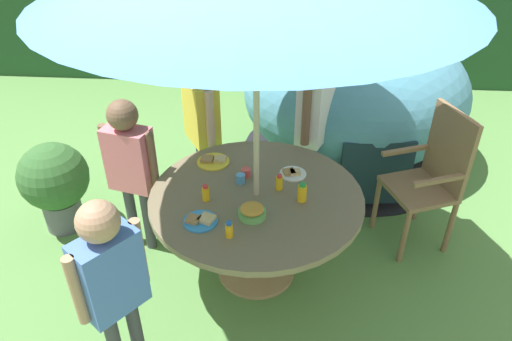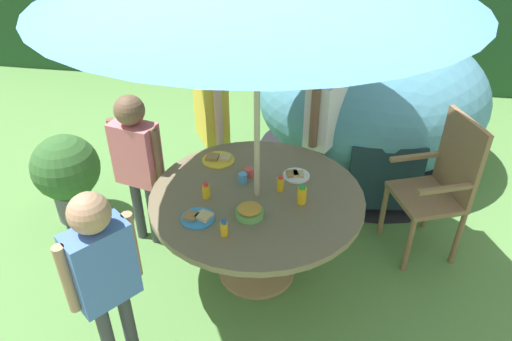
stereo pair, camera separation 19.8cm
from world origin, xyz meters
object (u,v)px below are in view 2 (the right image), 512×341
(juice_bottle_far_left, at_px, (206,191))
(cup_far, at_px, (243,178))
(child_in_pink_shirt, at_px, (136,154))
(snack_bowl, at_px, (250,211))
(child_in_yellow_shirt, at_px, (211,111))
(plate_back_edge, at_px, (198,217))
(plate_center_front, at_px, (218,159))
(wooden_chair, at_px, (441,182))
(cup_near, at_px, (249,172))
(juice_bottle_near_left, at_px, (280,184))
(child_in_blue_shirt, at_px, (102,265))
(potted_plant, at_px, (67,172))
(juice_bottle_near_right, at_px, (302,195))
(juice_bottle_center_back, at_px, (224,228))
(child_in_white_shirt, at_px, (326,112))
(plate_far_right, at_px, (296,175))
(dome_tent, at_px, (371,97))
(garden_table, at_px, (257,207))

(juice_bottle_far_left, height_order, cup_far, juice_bottle_far_left)
(child_in_pink_shirt, bearing_deg, snack_bowl, -13.01)
(child_in_yellow_shirt, bearing_deg, plate_back_edge, -21.52)
(plate_center_front, bearing_deg, child_in_yellow_shirt, 108.69)
(wooden_chair, distance_m, cup_near, 1.36)
(plate_center_front, relative_size, juice_bottle_near_left, 2.07)
(snack_bowl, bearing_deg, child_in_blue_shirt, -136.80)
(potted_plant, bearing_deg, juice_bottle_near_right, -13.33)
(plate_center_front, distance_m, juice_bottle_center_back, 0.81)
(child_in_white_shirt, xyz_separation_m, plate_far_right, (-0.17, -0.65, -0.17))
(dome_tent, bearing_deg, snack_bowl, -119.10)
(child_in_pink_shirt, distance_m, juice_bottle_near_left, 1.05)
(plate_center_front, bearing_deg, child_in_white_shirt, 35.86)
(juice_bottle_center_back, bearing_deg, juice_bottle_far_left, 119.43)
(garden_table, relative_size, child_in_blue_shirt, 1.14)
(potted_plant, height_order, child_in_pink_shirt, child_in_pink_shirt)
(child_in_blue_shirt, height_order, cup_near, child_in_blue_shirt)
(juice_bottle_far_left, bearing_deg, plate_back_edge, -89.36)
(wooden_chair, relative_size, juice_bottle_near_left, 9.63)
(child_in_pink_shirt, distance_m, child_in_blue_shirt, 1.09)
(wooden_chair, distance_m, plate_far_right, 1.04)
(cup_far, bearing_deg, snack_bowl, -73.22)
(plate_far_right, relative_size, juice_bottle_far_left, 1.66)
(plate_far_right, height_order, cup_near, cup_near)
(garden_table, bearing_deg, child_in_yellow_shirt, 120.75)
(child_in_pink_shirt, relative_size, child_in_blue_shirt, 1.00)
(child_in_pink_shirt, bearing_deg, juice_bottle_far_left, -13.94)
(cup_near, relative_size, cup_far, 1.02)
(snack_bowl, relative_size, cup_far, 2.64)
(potted_plant, bearing_deg, snack_bowl, -21.74)
(snack_bowl, height_order, plate_back_edge, snack_bowl)
(garden_table, bearing_deg, cup_far, 132.74)
(juice_bottle_center_back, bearing_deg, juice_bottle_near_left, 61.25)
(juice_bottle_far_left, bearing_deg, cup_far, 46.20)
(plate_back_edge, xyz_separation_m, juice_bottle_near_left, (0.46, 0.37, 0.04))
(plate_back_edge, distance_m, juice_bottle_near_right, 0.66)
(potted_plant, relative_size, child_in_pink_shirt, 0.61)
(wooden_chair, relative_size, child_in_white_shirt, 0.79)
(child_in_pink_shirt, height_order, juice_bottle_near_right, child_in_pink_shirt)
(child_in_pink_shirt, relative_size, juice_bottle_far_left, 10.94)
(child_in_yellow_shirt, bearing_deg, juice_bottle_near_left, 9.18)
(garden_table, relative_size, juice_bottle_near_left, 12.40)
(child_in_yellow_shirt, xyz_separation_m, cup_far, (0.38, -0.71, -0.12))
(juice_bottle_near_right, height_order, juice_bottle_far_left, juice_bottle_near_right)
(garden_table, xyz_separation_m, dome_tent, (0.80, 1.74, 0.06))
(child_in_blue_shirt, bearing_deg, child_in_white_shirt, 6.81)
(child_in_blue_shirt, bearing_deg, plate_center_front, 23.08)
(potted_plant, xyz_separation_m, plate_back_edge, (1.27, -0.70, 0.27))
(garden_table, xyz_separation_m, child_in_white_shirt, (0.40, 0.90, 0.29))
(plate_back_edge, distance_m, cup_near, 0.56)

